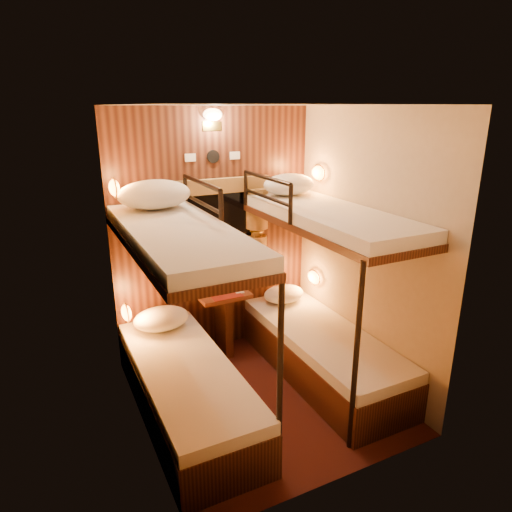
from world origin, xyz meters
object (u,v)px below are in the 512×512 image
bottle_right (218,281)px  bunk_right (323,320)px  bunk_left (185,353)px  table (224,315)px  bottle_left (218,283)px

bottle_right → bunk_right: bearing=-50.7°
bunk_left → bunk_right: 1.30m
bunk_right → table: size_ratio=2.90×
bottle_left → table: bearing=-32.1°
bunk_right → bottle_left: (-0.69, 0.81, 0.20)m
bunk_right → bottle_left: bunk_right is taller
table → bottle_right: (-0.03, 0.05, 0.35)m
bottle_left → bottle_right: bearing=74.2°
bunk_right → table: (-0.65, 0.78, -0.14)m
bunk_left → bunk_right: size_ratio=1.00×
bunk_right → bottle_right: bunk_right is taller
bunk_left → bottle_right: bunk_left is taller
bunk_left → bottle_right: size_ratio=7.15×
table → bottle_right: size_ratio=2.47×
bunk_left → table: bunk_left is taller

